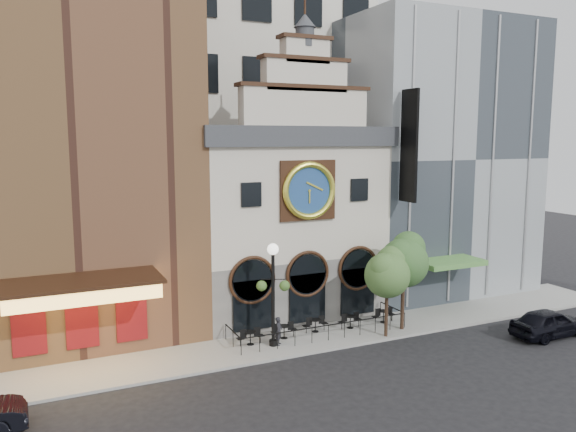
# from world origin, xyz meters

# --- Properties ---
(ground) EXTENTS (120.00, 120.00, 0.00)m
(ground) POSITION_xyz_m (0.00, 0.00, 0.00)
(ground) COLOR black
(ground) RESTS_ON ground
(sidewalk) EXTENTS (44.00, 5.00, 0.15)m
(sidewalk) POSITION_xyz_m (0.00, 2.50, 0.07)
(sidewalk) COLOR gray
(sidewalk) RESTS_ON ground
(clock_building) EXTENTS (12.60, 8.78, 18.65)m
(clock_building) POSITION_xyz_m (0.00, 7.82, 6.69)
(clock_building) COLOR #605E5B
(clock_building) RESTS_ON ground
(theater_building) EXTENTS (14.00, 15.60, 25.00)m
(theater_building) POSITION_xyz_m (-13.00, 9.96, 12.60)
(theater_building) COLOR brown
(theater_building) RESTS_ON ground
(retail_building) EXTENTS (14.00, 14.40, 20.00)m
(retail_building) POSITION_xyz_m (12.99, 9.99, 10.14)
(retail_building) COLOR gray
(retail_building) RESTS_ON ground
(office_tower) EXTENTS (20.00, 16.00, 40.00)m
(office_tower) POSITION_xyz_m (0.00, 20.00, 20.00)
(office_tower) COLOR beige
(office_tower) RESTS_ON ground
(cafe_railing) EXTENTS (10.60, 2.60, 0.90)m
(cafe_railing) POSITION_xyz_m (0.00, 2.50, 0.60)
(cafe_railing) COLOR black
(cafe_railing) RESTS_ON sidewalk
(bistro_0) EXTENTS (1.58, 0.68, 0.90)m
(bistro_0) POSITION_xyz_m (-4.31, 2.42, 0.61)
(bistro_0) COLOR black
(bistro_0) RESTS_ON sidewalk
(bistro_1) EXTENTS (1.58, 0.68, 0.90)m
(bistro_1) POSITION_xyz_m (-2.17, 2.56, 0.61)
(bistro_1) COLOR black
(bistro_1) RESTS_ON sidewalk
(bistro_2) EXTENTS (1.58, 0.68, 0.90)m
(bistro_2) POSITION_xyz_m (-0.02, 2.78, 0.61)
(bistro_2) COLOR black
(bistro_2) RESTS_ON sidewalk
(bistro_3) EXTENTS (1.58, 0.68, 0.90)m
(bistro_3) POSITION_xyz_m (2.22, 2.48, 0.61)
(bistro_3) COLOR black
(bistro_3) RESTS_ON sidewalk
(bistro_4) EXTENTS (1.58, 0.68, 0.90)m
(bistro_4) POSITION_xyz_m (4.67, 2.53, 0.61)
(bistro_4) COLOR black
(bistro_4) RESTS_ON sidewalk
(car_right) EXTENTS (5.00, 2.06, 1.70)m
(car_right) POSITION_xyz_m (12.33, -3.34, 0.85)
(car_right) COLOR black
(car_right) RESTS_ON ground
(pedestrian) EXTENTS (0.65, 0.70, 1.60)m
(pedestrian) POSITION_xyz_m (-2.86, 1.76, 0.95)
(pedestrian) COLOR black
(pedestrian) RESTS_ON sidewalk
(lamppost) EXTENTS (1.75, 1.10, 5.80)m
(lamppost) POSITION_xyz_m (-3.19, 1.79, 3.74)
(lamppost) COLOR black
(lamppost) RESTS_ON sidewalk
(tree_left) EXTENTS (2.74, 2.64, 5.28)m
(tree_left) POSITION_xyz_m (3.43, 0.43, 4.03)
(tree_left) COLOR #382619
(tree_left) RESTS_ON sidewalk
(tree_right) EXTENTS (3.07, 2.96, 5.92)m
(tree_right) POSITION_xyz_m (5.06, 1.09, 4.49)
(tree_right) COLOR #382619
(tree_right) RESTS_ON sidewalk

